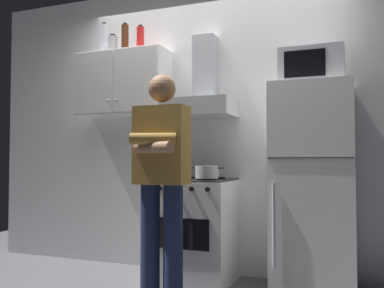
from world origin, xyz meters
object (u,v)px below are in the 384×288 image
object	(u,v)px
range_hood	(202,95)
microwave	(312,68)
refrigerator	(313,189)
person_standing	(161,177)
bottle_rum_dark	(125,39)
bottle_canister_steel	(112,45)
cooking_pot	(207,172)
stove_oven	(197,230)
upper_cabinet	(123,84)
bottle_soda_red	(140,39)
bottle_vodka_clear	(104,40)

from	to	relation	value
range_hood	microwave	size ratio (longest dim) A/B	1.56
refrigerator	microwave	world-z (taller)	microwave
refrigerator	person_standing	world-z (taller)	person_standing
bottle_rum_dark	bottle_canister_steel	world-z (taller)	bottle_rum_dark
person_standing	range_hood	bearing A→B (deg)	86.09
microwave	cooking_pot	distance (m)	1.16
stove_oven	microwave	size ratio (longest dim) A/B	1.82
upper_cabinet	bottle_soda_red	world-z (taller)	bottle_soda_red
bottle_soda_red	bottle_canister_steel	bearing A→B (deg)	-174.68
upper_cabinet	refrigerator	world-z (taller)	upper_cabinet
microwave	upper_cabinet	bearing A→B (deg)	176.52
stove_oven	person_standing	size ratio (longest dim) A/B	0.53
upper_cabinet	refrigerator	size ratio (longest dim) A/B	0.56
bottle_canister_steel	bottle_vodka_clear	xyz separation A→B (m)	(-0.12, 0.04, 0.07)
range_hood	microwave	bearing A→B (deg)	-6.46
refrigerator	cooking_pot	world-z (taller)	refrigerator
microwave	cooking_pot	world-z (taller)	microwave
stove_oven	person_standing	bearing A→B (deg)	-94.72
stove_oven	refrigerator	size ratio (longest dim) A/B	0.55
bottle_rum_dark	bottle_soda_red	distance (m)	0.17
range_hood	bottle_rum_dark	distance (m)	0.98
range_hood	bottle_canister_steel	world-z (taller)	bottle_canister_steel
upper_cabinet	bottle_soda_red	bearing A→B (deg)	2.50
person_standing	bottle_rum_dark	distance (m)	1.65
range_hood	person_standing	bearing A→B (deg)	-93.91
bottle_vodka_clear	bottle_rum_dark	bearing A→B (deg)	-3.91
upper_cabinet	bottle_vodka_clear	world-z (taller)	bottle_vodka_clear
cooking_pot	bottle_vodka_clear	size ratio (longest dim) A/B	0.88
stove_oven	bottle_soda_red	bearing A→B (deg)	167.82
cooking_pot	bottle_rum_dark	xyz separation A→B (m)	(-0.91, 0.25, 1.26)
cooking_pot	bottle_canister_steel	world-z (taller)	bottle_canister_steel
stove_oven	range_hood	world-z (taller)	range_hood
upper_cabinet	microwave	distance (m)	1.75
refrigerator	bottle_vodka_clear	distance (m)	2.43
range_hood	bottle_soda_red	xyz separation A→B (m)	(-0.62, 0.01, 0.57)
bottle_vodka_clear	upper_cabinet	bearing A→B (deg)	-5.90
microwave	bottle_soda_red	world-z (taller)	bottle_soda_red
bottle_soda_red	refrigerator	bearing A→B (deg)	-4.83
refrigerator	bottle_soda_red	bearing A→B (deg)	175.17
person_standing	bottle_canister_steel	bearing A→B (deg)	140.22
bottle_canister_steel	bottle_soda_red	size ratio (longest dim) A/B	0.73
person_standing	bottle_soda_red	xyz separation A→B (m)	(-0.57, 0.74, 1.27)
cooking_pot	bottle_canister_steel	size ratio (longest dim) A/B	1.58
person_standing	bottle_vodka_clear	size ratio (longest dim) A/B	5.02
upper_cabinet	microwave	bearing A→B (deg)	-3.48
cooking_pot	stove_oven	bearing A→B (deg)	137.51
microwave	person_standing	world-z (taller)	microwave
person_standing	bottle_soda_red	bearing A→B (deg)	127.53
refrigerator	bottle_vodka_clear	bearing A→B (deg)	175.72
range_hood	refrigerator	size ratio (longest dim) A/B	0.47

